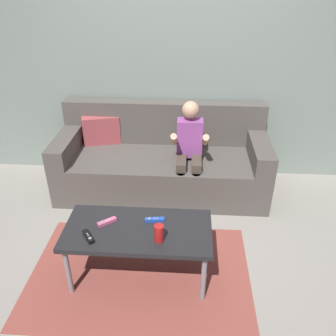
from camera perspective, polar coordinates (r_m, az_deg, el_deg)
name	(u,v)px	position (r m, az deg, el deg)	size (l,w,h in m)	color
ground_plane	(166,262)	(2.89, -0.31, -14.94)	(9.19, 9.19, 0.00)	#9E998E
wall_back	(176,59)	(3.61, 1.37, 17.34)	(4.60, 0.05, 2.50)	gray
couch	(161,162)	(3.59, -1.08, 0.95)	(2.07, 0.80, 0.85)	#56514C
person_seated_on_couch	(189,148)	(3.29, 3.49, 3.19)	(0.34, 0.42, 0.98)	#4C4238
coffee_table	(138,233)	(2.53, -4.90, -10.46)	(1.04, 0.50, 0.44)	#232326
area_rug	(140,273)	(2.80, -4.54, -16.69)	(1.66, 1.12, 0.01)	#9E4C42
game_remote_black_near_edge	(88,237)	(2.47, -12.82, -10.79)	(0.11, 0.14, 0.03)	black
game_remote_blue_center	(155,220)	(2.55, -2.19, -8.39)	(0.14, 0.05, 0.03)	blue
game_remote_pink_far_corner	(107,222)	(2.57, -9.88, -8.59)	(0.13, 0.11, 0.03)	pink
soda_can	(159,233)	(2.36, -1.46, -10.52)	(0.07, 0.07, 0.12)	red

